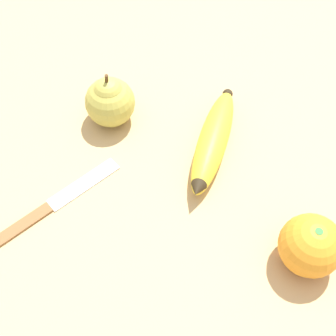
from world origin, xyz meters
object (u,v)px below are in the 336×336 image
object	(u,v)px
banana	(213,141)
orange	(311,246)
paring_knife	(53,204)
pear	(110,100)

from	to	relation	value
banana	orange	bearing A→B (deg)	48.73
banana	paring_knife	distance (m)	0.24
banana	pear	size ratio (longest dim) A/B	2.20
pear	banana	bearing A→B (deg)	-81.65
orange	pear	world-z (taller)	pear
pear	paring_knife	world-z (taller)	pear
pear	paring_knife	distance (m)	0.17
paring_knife	banana	bearing A→B (deg)	72.43
orange	pear	distance (m)	0.34
banana	orange	size ratio (longest dim) A/B	2.62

